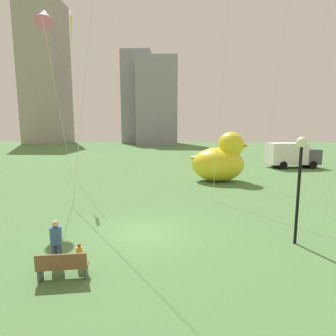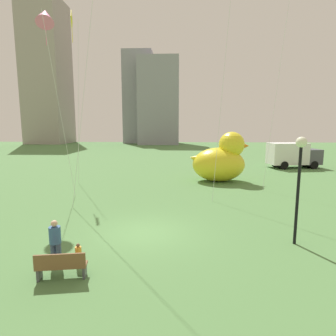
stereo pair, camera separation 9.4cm
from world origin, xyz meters
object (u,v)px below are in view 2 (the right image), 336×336
(box_truck, at_px, (293,155))
(kite_yellow, at_px, (72,28))
(kite_pink, at_px, (45,17))
(park_bench, at_px, (61,265))
(person_adult, at_px, (55,240))
(person_child, at_px, (78,254))
(giant_inflatable_duck, at_px, (221,160))
(lamppost, at_px, (300,166))

(box_truck, bearing_deg, kite_yellow, -154.06)
(kite_pink, bearing_deg, park_bench, -65.03)
(person_adult, xyz_separation_m, box_truck, (17.10, 23.45, 0.55))
(kite_yellow, relative_size, kite_pink, 1.09)
(person_child, height_order, kite_yellow, kite_yellow)
(park_bench, height_order, box_truck, box_truck)
(box_truck, bearing_deg, giant_inflatable_duck, -138.59)
(park_bench, xyz_separation_m, kite_pink, (-4.71, 10.12, 11.01))
(giant_inflatable_duck, relative_size, lamppost, 1.18)
(giant_inflatable_duck, bearing_deg, box_truck, 41.41)
(kite_yellow, bearing_deg, person_adult, -73.37)
(giant_inflatable_duck, relative_size, kite_pink, 0.42)
(person_child, bearing_deg, giant_inflatable_duck, 65.79)
(person_child, distance_m, lamppost, 8.91)
(lamppost, bearing_deg, kite_yellow, 139.49)
(person_adult, relative_size, giant_inflatable_duck, 0.31)
(person_adult, height_order, box_truck, box_truck)
(lamppost, relative_size, box_truck, 0.74)
(box_truck, relative_size, kite_yellow, 0.44)
(person_child, height_order, kite_pink, kite_pink)
(person_adult, height_order, person_child, person_adult)
(park_bench, distance_m, person_adult, 1.18)
(park_bench, height_order, kite_yellow, kite_yellow)
(person_child, distance_m, box_truck, 28.68)
(person_adult, height_order, kite_pink, kite_pink)
(giant_inflatable_duck, distance_m, kite_yellow, 15.75)
(person_child, bearing_deg, box_truck, 55.49)
(park_bench, relative_size, giant_inflatable_duck, 0.31)
(person_adult, bearing_deg, park_bench, -58.08)
(lamppost, distance_m, kite_yellow, 19.22)
(box_truck, bearing_deg, lamppost, -110.79)
(person_adult, height_order, giant_inflatable_duck, giant_inflatable_duck)
(lamppost, bearing_deg, park_bench, -159.92)
(park_bench, relative_size, kite_pink, 0.13)
(giant_inflatable_duck, xyz_separation_m, box_truck, (9.31, 8.21, -0.38))
(park_bench, bearing_deg, box_truck, 55.89)
(person_child, xyz_separation_m, kite_pink, (-4.99, 9.36, 11.00))
(person_adult, height_order, kite_yellow, kite_yellow)
(person_adult, xyz_separation_m, giant_inflatable_duck, (7.79, 15.24, 0.94))
(person_child, bearing_deg, person_adult, 168.65)
(lamppost, height_order, kite_pink, kite_pink)
(lamppost, bearing_deg, kite_pink, 151.81)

